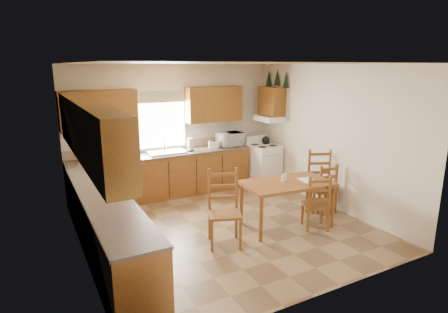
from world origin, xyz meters
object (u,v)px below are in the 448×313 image
stove (263,166)px  chair_far_left (225,209)px  dining_table (286,204)px  chair_near_left (316,201)px  chair_far_right (322,181)px  microwave (230,139)px  chair_near_right (323,187)px

stove → chair_far_left: size_ratio=0.80×
dining_table → stove: bearing=71.3°
chair_near_left → chair_far_right: bearing=-115.7°
microwave → chair_far_right: bearing=-71.0°
dining_table → microwave: bearing=89.9°
microwave → chair_near_left: microwave is taller
microwave → dining_table: (-0.25, -2.39, -0.68)m
stove → chair_far_left: 3.07m
chair_near_right → chair_far_left: bearing=18.8°
microwave → dining_table: 2.49m
chair_far_left → stove: bearing=66.1°
microwave → chair_near_left: size_ratio=0.54×
stove → chair_far_right: chair_far_right is taller
chair_near_right → microwave: bearing=-59.3°
chair_far_right → dining_table: bearing=-141.1°
dining_table → chair_far_right: 1.10m
chair_near_left → chair_near_right: (0.67, 0.54, -0.01)m
stove → chair_near_left: chair_near_left is taller
chair_near_left → chair_far_left: chair_far_left is taller
chair_far_left → chair_near_right: bearing=30.1°
chair_far_right → stove: bearing=117.2°
microwave → chair_far_right: size_ratio=0.45×
chair_near_right → chair_near_left: bearing=49.1°
chair_near_right → chair_far_left: (-2.29, -0.35, 0.12)m
chair_near_left → chair_far_left: bearing=17.0°
dining_table → chair_near_left: chair_near_left is taller
microwave → stove: bearing=-26.8°
chair_near_left → chair_far_right: chair_far_right is taller
stove → chair_far_left: chair_far_left is taller
microwave → chair_far_left: bearing=-122.9°
stove → microwave: 0.98m
stove → microwave: bearing=150.2°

